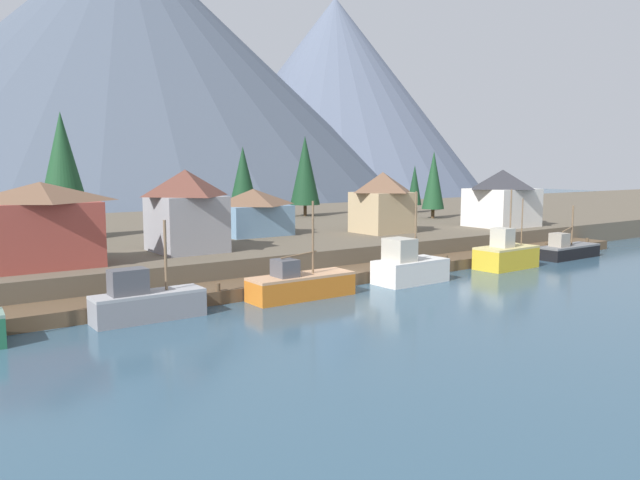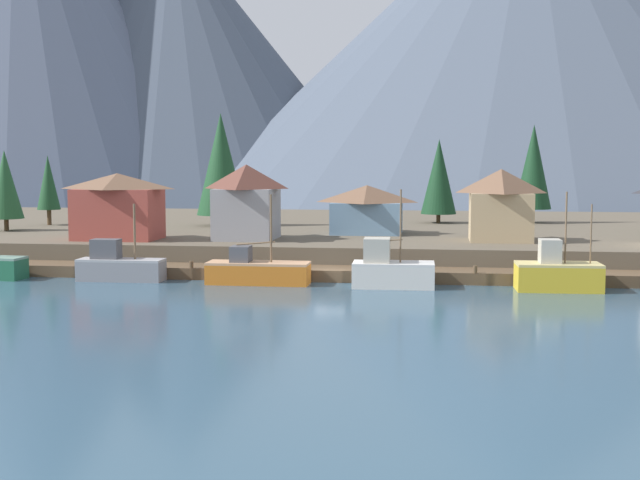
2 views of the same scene
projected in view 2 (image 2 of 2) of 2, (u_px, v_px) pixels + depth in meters
ground_plane at (353, 261)px, 91.86m from camera, size 400.00×400.00×1.00m
dock at (333, 274)px, 73.99m from camera, size 80.00×4.00×1.60m
shoreline_bank at (362, 234)px, 103.53m from camera, size 400.00×56.00×2.50m
mountain_west_peak at (21, 27)px, 208.96m from camera, size 112.31×112.31×84.52m
mountain_central_peak at (174, 61)px, 224.08m from camera, size 114.61×114.61×71.16m
mountain_east_peak at (528, 38)px, 207.66m from camera, size 167.04×167.04×78.63m
fishing_boat_grey at (119, 266)px, 73.13m from camera, size 7.31×2.25×6.57m
fishing_boat_orange at (257, 271)px, 71.28m from camera, size 8.48×2.74×7.44m
fishing_boat_white at (390, 270)px, 69.46m from camera, size 6.62×3.31×7.92m
fishing_boat_yellow at (557, 274)px, 67.69m from camera, size 6.64×3.38×7.79m
house_tan at (501, 204)px, 82.10m from camera, size 6.11×5.60×6.87m
house_blue at (367, 209)px, 90.07m from camera, size 7.61×5.95×5.08m
house_red at (118, 206)px, 83.62m from camera, size 8.26×5.61×6.44m
house_grey at (247, 201)px, 83.86m from camera, size 5.92×6.62×7.29m
conifer_near_left at (5, 184)px, 93.54m from camera, size 3.83×3.83×8.80m
conifer_near_right at (48, 183)px, 101.50m from camera, size 2.73×2.73×8.24m
conifer_mid_left at (221, 164)px, 100.18m from camera, size 5.74×5.74×13.13m
conifer_mid_right at (439, 177)px, 104.63m from camera, size 4.31×4.31×10.21m
conifer_centre at (533, 167)px, 104.64m from camera, size 4.47×4.47×11.98m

